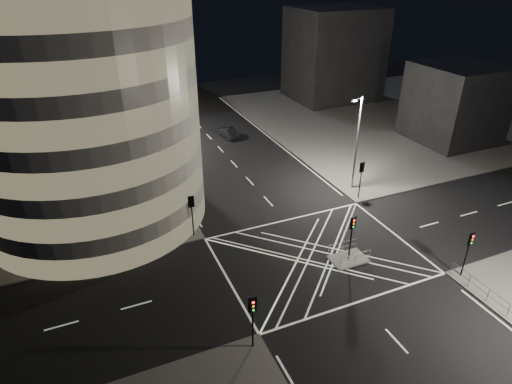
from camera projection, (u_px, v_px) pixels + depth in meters
name	position (u px, v px, depth m)	size (l,w,h in m)	color
ground	(318.00, 255.00, 35.84)	(120.00, 120.00, 0.00)	black
sidewalk_far_right	(390.00, 116.00, 67.69)	(42.00, 42.00, 0.15)	#52504D
central_island	(348.00, 259.00, 35.29)	(3.00, 2.00, 0.15)	slate
office_tower_curved	(16.00, 78.00, 37.79)	(30.00, 29.00, 27.20)	gray
office_block_rear	(19.00, 52.00, 56.87)	(24.00, 16.00, 22.00)	gray
building_right_far	(333.00, 54.00, 73.56)	(14.00, 12.00, 15.00)	black
building_right_near	(455.00, 103.00, 56.73)	(10.00, 10.00, 10.00)	black
building_far_end	(138.00, 41.00, 77.07)	(18.00, 8.00, 18.00)	black
tree_a	(165.00, 186.00, 37.40)	(4.05, 4.05, 6.56)	black
tree_b	(151.00, 156.00, 42.03)	(4.31, 4.31, 7.18)	black
tree_c	(140.00, 135.00, 46.83)	(4.74, 4.74, 7.53)	black
tree_d	(131.00, 113.00, 51.35)	(5.23, 5.23, 8.51)	black
tree_e	(126.00, 113.00, 57.06)	(3.57, 3.57, 5.75)	black
traffic_signal_fl	(192.00, 209.00, 36.91)	(0.55, 0.22, 4.00)	black
traffic_signal_nl	(253.00, 314.00, 25.91)	(0.55, 0.22, 4.00)	black
traffic_signal_fr	(361.00, 174.00, 43.01)	(0.55, 0.22, 4.00)	black
traffic_signal_nr	(469.00, 246.00, 32.01)	(0.55, 0.22, 4.00)	black
traffic_signal_island	(352.00, 230.00, 33.94)	(0.55, 0.22, 4.00)	black
street_lamp_left_near	(168.00, 159.00, 39.64)	(1.25, 0.25, 10.00)	slate
street_lamp_left_far	(136.00, 106.00, 54.19)	(1.25, 0.25, 10.00)	slate
street_lamp_right_far	(357.00, 141.00, 43.76)	(1.25, 0.25, 10.00)	slate
railing_island_south	(355.00, 259.00, 34.26)	(2.80, 0.06, 1.10)	slate
railing_island_north	(343.00, 247.00, 35.72)	(2.80, 0.06, 1.10)	slate
sedan	(227.00, 132.00, 59.77)	(1.46, 4.20, 1.38)	black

